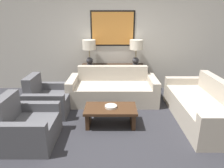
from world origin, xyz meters
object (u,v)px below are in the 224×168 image
coffee_table (110,112)px  decorative_bowl (111,106)px  couch_by_back_wall (113,90)px  armchair_near_back_wall (48,100)px  couch_by_side (202,107)px  armchair_near_camera (27,127)px  console_table (112,78)px  table_lamp_right (136,48)px  table_lamp_left (89,48)px

coffee_table → decorative_bowl: size_ratio=4.32×
couch_by_back_wall → armchair_near_back_wall: armchair_near_back_wall is taller
couch_by_side → coffee_table: 1.86m
couch_by_side → armchair_near_camera: (-3.23, -0.77, -0.00)m
console_table → couch_by_side: 2.45m
couch_by_side → armchair_near_back_wall: (-3.23, 0.35, -0.00)m
armchair_near_back_wall → table_lamp_right: bearing=32.4°
couch_by_side → console_table: bearing=137.7°
table_lamp_left → coffee_table: size_ratio=0.67×
couch_by_side → decorative_bowl: bearing=-173.7°
table_lamp_right → armchair_near_camera: (-2.04, -2.41, -0.95)m
couch_by_back_wall → coffee_table: size_ratio=2.15×
couch_by_back_wall → decorative_bowl: bearing=-91.9°
coffee_table → decorative_bowl: bearing=30.5°
table_lamp_right → armchair_near_camera: size_ratio=0.74×
armchair_near_camera → table_lamp_left: bearing=71.7°
coffee_table → armchair_near_camera: size_ratio=1.10×
armchair_near_camera → coffee_table: bearing=22.1°
table_lamp_left → coffee_table: (0.58, -1.85, -0.96)m
couch_by_side → decorative_bowl: size_ratio=9.28×
table_lamp_left → couch_by_back_wall: 1.32m
couch_by_back_wall → armchair_near_back_wall: bearing=-156.8°
decorative_bowl → armchair_near_camera: (-1.38, -0.56, -0.11)m
table_lamp_left → armchair_near_camera: table_lamp_left is taller
table_lamp_right → coffee_table: size_ratio=0.67×
armchair_near_back_wall → armchair_near_camera: bearing=-90.0°
table_lamp_right → couch_by_back_wall: table_lamp_right is taller
armchair_near_back_wall → couch_by_back_wall: bearing=23.2°
coffee_table → armchair_near_back_wall: 1.49m
table_lamp_right → couch_by_side: table_lamp_right is taller
coffee_table → decorative_bowl: decorative_bowl is taller
console_table → couch_by_back_wall: size_ratio=0.80×
couch_by_back_wall → couch_by_side: bearing=-27.9°
table_lamp_left → armchair_near_camera: (-0.80, -2.41, -0.95)m
armchair_near_back_wall → armchair_near_camera: (0.00, -1.12, 0.00)m
couch_by_back_wall → decorative_bowl: size_ratio=9.28×
table_lamp_left → couch_by_side: size_ratio=0.31×
console_table → table_lamp_left: 1.05m
decorative_bowl → console_table: bearing=88.8°
couch_by_back_wall → armchair_near_back_wall: (-1.42, -0.61, -0.00)m
console_table → armchair_near_camera: bearing=-120.5°
decorative_bowl → couch_by_back_wall: bearing=88.1°
table_lamp_left → table_lamp_right: same height
console_table → couch_by_back_wall: couch_by_back_wall is taller
console_table → armchair_near_back_wall: bearing=-137.7°
couch_by_back_wall → coffee_table: 1.17m
console_table → armchair_near_camera: armchair_near_camera is taller
console_table → coffee_table: bearing=-91.4°
table_lamp_right → armchair_near_camera: table_lamp_right is taller
couch_by_back_wall → couch_by_side: same height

